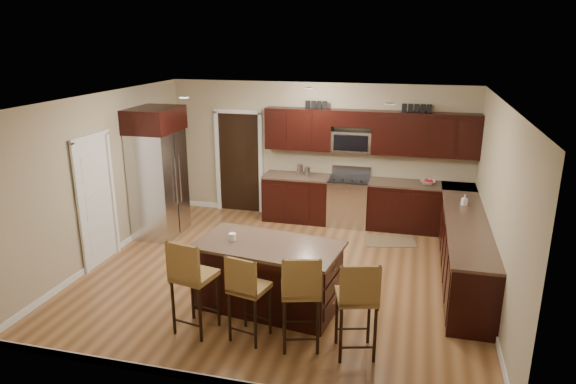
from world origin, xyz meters
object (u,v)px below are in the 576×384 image
(stool_mid, at_px, (247,288))
(stool_extra, at_px, (358,298))
(range, at_px, (349,201))
(refrigerator, at_px, (158,171))
(stool_left, at_px, (191,276))
(stool_right, at_px, (301,291))
(island, at_px, (268,278))

(stool_mid, height_order, stool_extra, stool_extra)
(range, height_order, refrigerator, refrigerator)
(stool_extra, bearing_deg, stool_left, 164.29)
(stool_extra, bearing_deg, refrigerator, 127.66)
(stool_right, bearing_deg, stool_mid, 163.86)
(stool_mid, xyz_separation_m, stool_extra, (1.31, -0.00, 0.05))
(stool_left, bearing_deg, stool_mid, 11.75)
(stool_mid, height_order, refrigerator, refrigerator)
(range, relative_size, stool_right, 0.93)
(island, height_order, stool_mid, stool_mid)
(stool_left, relative_size, stool_extra, 1.03)
(stool_right, bearing_deg, range, 74.70)
(range, height_order, stool_mid, stool_mid)
(stool_extra, bearing_deg, range, 83.26)
(range, distance_m, stool_right, 4.32)
(stool_left, bearing_deg, island, 60.81)
(refrigerator, bearing_deg, stool_left, -56.31)
(stool_right, bearing_deg, stool_left, 164.33)
(range, relative_size, stool_left, 0.90)
(range, distance_m, island, 3.52)
(range, distance_m, stool_mid, 4.36)
(range, bearing_deg, stool_extra, -80.93)
(stool_mid, bearing_deg, range, 94.33)
(stool_left, distance_m, stool_extra, 2.02)
(range, xyz_separation_m, stool_mid, (-0.62, -4.31, 0.23))
(stool_mid, distance_m, stool_right, 0.66)
(stool_right, height_order, stool_extra, same)
(island, bearing_deg, refrigerator, 149.80)
(refrigerator, xyz_separation_m, stool_extra, (3.99, -2.95, -0.45))
(range, height_order, stool_extra, stool_extra)
(stool_right, bearing_deg, island, 111.33)
(refrigerator, bearing_deg, range, 22.41)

